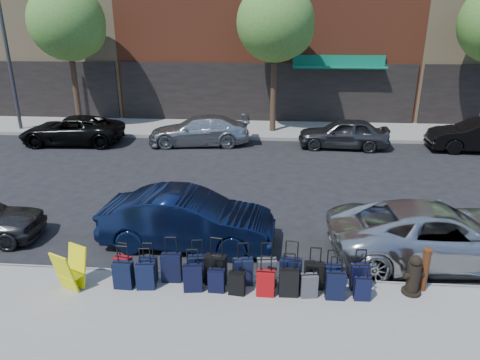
# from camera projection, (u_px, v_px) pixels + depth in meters

# --- Properties ---
(ground) EXTENTS (120.00, 120.00, 0.00)m
(ground) POSITION_uv_depth(u_px,v_px,m) (253.00, 203.00, 13.78)
(ground) COLOR black
(ground) RESTS_ON ground
(sidewalk_near) EXTENTS (60.00, 4.00, 0.15)m
(sidewalk_near) POSITION_uv_depth(u_px,v_px,m) (232.00, 341.00, 7.67)
(sidewalk_near) COLOR gray
(sidewalk_near) RESTS_ON ground
(sidewalk_far) EXTENTS (60.00, 4.00, 0.15)m
(sidewalk_far) POSITION_uv_depth(u_px,v_px,m) (263.00, 129.00, 23.12)
(sidewalk_far) COLOR gray
(sidewalk_far) RESTS_ON ground
(curb_near) EXTENTS (60.00, 0.08, 0.15)m
(curb_near) POSITION_uv_depth(u_px,v_px,m) (242.00, 278.00, 9.56)
(curb_near) COLOR gray
(curb_near) RESTS_ON ground
(curb_far) EXTENTS (60.00, 0.08, 0.15)m
(curb_far) POSITION_uv_depth(u_px,v_px,m) (262.00, 139.00, 21.22)
(curb_far) COLOR gray
(curb_far) RESTS_ON ground
(tree_left) EXTENTS (3.80, 3.80, 7.27)m
(tree_left) POSITION_uv_depth(u_px,v_px,m) (70.00, 25.00, 21.60)
(tree_left) COLOR black
(tree_left) RESTS_ON sidewalk_far
(tree_center) EXTENTS (3.80, 3.80, 7.27)m
(tree_center) POSITION_uv_depth(u_px,v_px,m) (278.00, 25.00, 20.77)
(tree_center) COLOR black
(tree_center) RESTS_ON sidewalk_far
(streetlight) EXTENTS (2.59, 0.18, 8.00)m
(streetlight) POSITION_uv_depth(u_px,v_px,m) (9.00, 40.00, 21.44)
(streetlight) COLOR #333338
(streetlight) RESTS_ON sidewalk_far
(suitcase_front_0) EXTENTS (0.39, 0.27, 0.86)m
(suitcase_front_0) POSITION_uv_depth(u_px,v_px,m) (124.00, 268.00, 9.32)
(suitcase_front_0) COLOR maroon
(suitcase_front_0) RESTS_ON sidewalk_near
(suitcase_front_1) EXTENTS (0.38, 0.22, 0.89)m
(suitcase_front_1) POSITION_uv_depth(u_px,v_px,m) (149.00, 269.00, 9.26)
(suitcase_front_1) COLOR black
(suitcase_front_1) RESTS_ON sidewalk_near
(suitcase_front_2) EXTENTS (0.44, 0.25, 1.03)m
(suitcase_front_2) POSITION_uv_depth(u_px,v_px,m) (172.00, 267.00, 9.25)
(suitcase_front_2) COLOR black
(suitcase_front_2) RESTS_ON sidewalk_near
(suitcase_front_3) EXTENTS (0.43, 0.28, 0.97)m
(suitcase_front_3) POSITION_uv_depth(u_px,v_px,m) (198.00, 269.00, 9.24)
(suitcase_front_3) COLOR black
(suitcase_front_3) RESTS_ON sidewalk_near
(suitcase_front_4) EXTENTS (0.48, 0.31, 1.07)m
(suitcase_front_4) POSITION_uv_depth(u_px,v_px,m) (216.00, 270.00, 9.13)
(suitcase_front_4) COLOR black
(suitcase_front_4) RESTS_ON sidewalk_near
(suitcase_front_5) EXTENTS (0.43, 0.29, 0.96)m
(suitcase_front_5) POSITION_uv_depth(u_px,v_px,m) (243.00, 272.00, 9.12)
(suitcase_front_5) COLOR black
(suitcase_front_5) RESTS_ON sidewalk_near
(suitcase_front_6) EXTENTS (0.44, 0.29, 0.98)m
(suitcase_front_6) POSITION_uv_depth(u_px,v_px,m) (267.00, 272.00, 9.10)
(suitcase_front_6) COLOR #3F3F44
(suitcase_front_6) RESTS_ON sidewalk_near
(suitcase_front_7) EXTENTS (0.48, 0.32, 1.08)m
(suitcase_front_7) POSITION_uv_depth(u_px,v_px,m) (290.00, 273.00, 9.00)
(suitcase_front_7) COLOR black
(suitcase_front_7) RESTS_ON sidewalk_near
(suitcase_front_8) EXTENTS (0.39, 0.21, 0.93)m
(suitcase_front_8) POSITION_uv_depth(u_px,v_px,m) (315.00, 275.00, 9.01)
(suitcase_front_8) COLOR black
(suitcase_front_8) RESTS_ON sidewalk_near
(suitcase_front_9) EXTENTS (0.36, 0.21, 0.87)m
(suitcase_front_9) POSITION_uv_depth(u_px,v_px,m) (331.00, 276.00, 9.02)
(suitcase_front_9) COLOR black
(suitcase_front_9) RESTS_ON sidewalk_near
(suitcase_front_10) EXTENTS (0.40, 0.25, 0.90)m
(suitcase_front_10) POSITION_uv_depth(u_px,v_px,m) (360.00, 277.00, 8.98)
(suitcase_front_10) COLOR black
(suitcase_front_10) RESTS_ON sidewalk_near
(suitcase_back_0) EXTENTS (0.41, 0.24, 0.96)m
(suitcase_back_0) POSITION_uv_depth(u_px,v_px,m) (123.00, 275.00, 9.01)
(suitcase_back_0) COLOR black
(suitcase_back_0) RESTS_ON sidewalk_near
(suitcase_back_1) EXTENTS (0.41, 0.26, 0.92)m
(suitcase_back_1) POSITION_uv_depth(u_px,v_px,m) (146.00, 276.00, 8.99)
(suitcase_back_1) COLOR black
(suitcase_back_1) RESTS_ON sidewalk_near
(suitcase_back_3) EXTENTS (0.42, 0.28, 0.94)m
(suitcase_back_3) POSITION_uv_depth(u_px,v_px,m) (193.00, 278.00, 8.92)
(suitcase_back_3) COLOR black
(suitcase_back_3) RESTS_ON sidewalk_near
(suitcase_back_4) EXTENTS (0.35, 0.21, 0.81)m
(suitcase_back_4) POSITION_uv_depth(u_px,v_px,m) (216.00, 280.00, 8.90)
(suitcase_back_4) COLOR black
(suitcase_back_4) RESTS_ON sidewalk_near
(suitcase_back_5) EXTENTS (0.35, 0.23, 0.80)m
(suitcase_back_5) POSITION_uv_depth(u_px,v_px,m) (237.00, 283.00, 8.81)
(suitcase_back_5) COLOR black
(suitcase_back_5) RESTS_ON sidewalk_near
(suitcase_back_6) EXTENTS (0.37, 0.22, 0.88)m
(suitcase_back_6) POSITION_uv_depth(u_px,v_px,m) (266.00, 283.00, 8.77)
(suitcase_back_6) COLOR #A20A0D
(suitcase_back_6) RESTS_ON sidewalk_near
(suitcase_back_7) EXTENTS (0.40, 0.24, 0.94)m
(suitcase_back_7) POSITION_uv_depth(u_px,v_px,m) (289.00, 282.00, 8.76)
(suitcase_back_7) COLOR black
(suitcase_back_7) RESTS_ON sidewalk_near
(suitcase_back_8) EXTENTS (0.37, 0.25, 0.81)m
(suitcase_back_8) POSITION_uv_depth(u_px,v_px,m) (309.00, 285.00, 8.73)
(suitcase_back_8) COLOR #3F3F44
(suitcase_back_8) RESTS_ON sidewalk_near
(suitcase_back_9) EXTENTS (0.39, 0.23, 0.93)m
(suitcase_back_9) POSITION_uv_depth(u_px,v_px,m) (335.00, 286.00, 8.66)
(suitcase_back_9) COLOR black
(suitcase_back_9) RESTS_ON sidewalk_near
(suitcase_back_10) EXTENTS (0.33, 0.19, 0.77)m
(suitcase_back_10) POSITION_uv_depth(u_px,v_px,m) (362.00, 289.00, 8.64)
(suitcase_back_10) COLOR black
(suitcase_back_10) RESTS_ON sidewalk_near
(fire_hydrant) EXTENTS (0.45, 0.40, 0.88)m
(fire_hydrant) POSITION_uv_depth(u_px,v_px,m) (414.00, 276.00, 8.78)
(fire_hydrant) COLOR black
(fire_hydrant) RESTS_ON sidewalk_near
(bollard) EXTENTS (0.18, 0.18, 0.96)m
(bollard) POSITION_uv_depth(u_px,v_px,m) (425.00, 269.00, 8.86)
(bollard) COLOR #38190C
(bollard) RESTS_ON sidewalk_near
(display_rack) EXTENTS (0.68, 0.71, 0.90)m
(display_rack) POSITION_uv_depth(u_px,v_px,m) (71.00, 269.00, 8.94)
(display_rack) COLOR #EFEE0D
(display_rack) RESTS_ON sidewalk_near
(car_near_1) EXTENTS (4.49, 1.76, 1.45)m
(car_near_1) POSITION_uv_depth(u_px,v_px,m) (188.00, 219.00, 10.93)
(car_near_1) COLOR #0C1736
(car_near_1) RESTS_ON ground
(car_near_2) EXTENTS (5.26, 2.71, 1.42)m
(car_near_2) POSITION_uv_depth(u_px,v_px,m) (437.00, 234.00, 10.20)
(car_near_2) COLOR #B8BABF
(car_near_2) RESTS_ON ground
(car_far_0) EXTENTS (4.91, 2.48, 1.33)m
(car_far_0) POSITION_uv_depth(u_px,v_px,m) (72.00, 130.00, 20.41)
(car_far_0) COLOR black
(car_far_0) RESTS_ON ground
(car_far_1) EXTENTS (4.95, 2.48, 1.38)m
(car_far_1) POSITION_uv_depth(u_px,v_px,m) (199.00, 130.00, 20.27)
(car_far_1) COLOR #B0B3B7
(car_far_1) RESTS_ON ground
(car_far_2) EXTENTS (4.18, 1.87, 1.39)m
(car_far_2) POSITION_uv_depth(u_px,v_px,m) (343.00, 133.00, 19.71)
(car_far_2) COLOR #353538
(car_far_2) RESTS_ON ground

